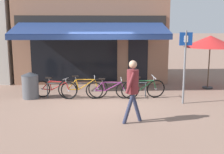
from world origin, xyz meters
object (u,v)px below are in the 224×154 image
(bicycle_red, at_px, (55,89))
(parking_sign, at_px, (185,60))
(pedestrian_adult, at_px, (133,85))
(litter_bin, at_px, (30,85))
(bicycle_orange, at_px, (83,88))
(cafe_parasol, at_px, (210,42))
(bicycle_purple, at_px, (109,90))
(bicycle_green, at_px, (143,89))

(bicycle_red, relative_size, parking_sign, 0.66)
(bicycle_red, relative_size, pedestrian_adult, 0.94)
(bicycle_red, relative_size, litter_bin, 1.68)
(litter_bin, bearing_deg, bicycle_red, -2.55)
(bicycle_red, distance_m, pedestrian_adult, 3.86)
(bicycle_orange, height_order, cafe_parasol, cafe_parasol)
(bicycle_purple, distance_m, parking_sign, 2.92)
(pedestrian_adult, xyz_separation_m, litter_bin, (-3.50, 2.83, -0.59))
(bicycle_orange, relative_size, bicycle_purple, 1.05)
(cafe_parasol, bearing_deg, bicycle_purple, -160.19)
(cafe_parasol, bearing_deg, parking_sign, -127.60)
(bicycle_red, relative_size, bicycle_orange, 0.91)
(bicycle_orange, xyz_separation_m, parking_sign, (3.54, -0.86, 1.16))
(bicycle_red, distance_m, litter_bin, 0.95)
(bicycle_orange, xyz_separation_m, bicycle_green, (2.24, -0.12, -0.01))
(parking_sign, bearing_deg, bicycle_red, 168.27)
(pedestrian_adult, distance_m, litter_bin, 4.54)
(bicycle_purple, height_order, bicycle_green, bicycle_green)
(bicycle_purple, bearing_deg, bicycle_orange, 173.74)
(pedestrian_adult, bearing_deg, cafe_parasol, -134.68)
(bicycle_red, xyz_separation_m, pedestrian_adult, (2.57, -2.79, 0.74))
(bicycle_purple, bearing_deg, bicycle_red, 174.33)
(bicycle_orange, height_order, bicycle_purple, bicycle_orange)
(parking_sign, bearing_deg, bicycle_orange, 166.41)
(bicycle_orange, distance_m, litter_bin, 1.98)
(bicycle_orange, bearing_deg, bicycle_green, -5.92)
(bicycle_orange, bearing_deg, litter_bin, 173.19)
(bicycle_green, height_order, pedestrian_adult, pedestrian_adult)
(bicycle_orange, xyz_separation_m, cafe_parasol, (5.32, 1.45, 1.63))
(bicycle_purple, xyz_separation_m, cafe_parasol, (4.34, 1.56, 1.67))
(bicycle_green, distance_m, cafe_parasol, 3.83)
(litter_bin, height_order, cafe_parasol, cafe_parasol)
(bicycle_green, xyz_separation_m, litter_bin, (-4.21, 0.26, 0.12))
(litter_bin, height_order, parking_sign, parking_sign)
(pedestrian_adult, xyz_separation_m, cafe_parasol, (3.79, 4.15, 0.93))
(bicycle_red, distance_m, bicycle_orange, 1.04)
(bicycle_purple, distance_m, bicycle_green, 1.26)
(parking_sign, relative_size, cafe_parasol, 1.11)
(litter_bin, bearing_deg, parking_sign, -10.21)
(pedestrian_adult, relative_size, litter_bin, 1.79)
(bicycle_orange, bearing_deg, cafe_parasol, 12.43)
(litter_bin, bearing_deg, bicycle_purple, -4.77)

